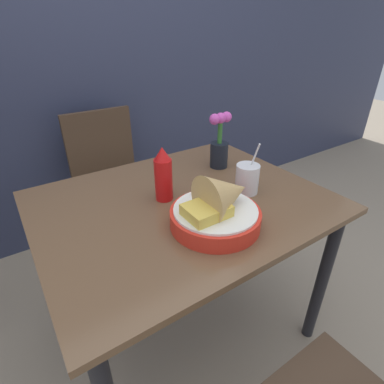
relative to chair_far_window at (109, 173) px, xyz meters
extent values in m
plane|color=gray|center=(0.02, -0.80, -0.53)|extent=(12.00, 12.00, 0.00)
cube|color=#2D334C|center=(0.02, 0.30, 0.77)|extent=(7.00, 0.06, 2.60)
cube|color=brown|center=(0.02, -0.80, 0.19)|extent=(1.06, 0.86, 0.02)
cylinder|color=black|center=(0.49, -1.17, -0.18)|extent=(0.05, 0.05, 0.71)
cylinder|color=black|center=(-0.45, -0.44, -0.18)|extent=(0.05, 0.05, 0.71)
cylinder|color=black|center=(0.49, -0.44, -0.18)|extent=(0.05, 0.05, 0.71)
cylinder|color=#473323|center=(0.18, -1.39, -0.31)|extent=(0.03, 0.03, 0.44)
cylinder|color=#473323|center=(-0.18, -0.28, -0.31)|extent=(0.03, 0.03, 0.44)
cylinder|color=#473323|center=(0.18, -0.28, -0.31)|extent=(0.03, 0.03, 0.44)
cylinder|color=#473323|center=(-0.18, 0.08, -0.31)|extent=(0.03, 0.03, 0.44)
cylinder|color=#473323|center=(0.18, 0.08, -0.31)|extent=(0.03, 0.03, 0.44)
cube|color=#473323|center=(0.00, -0.10, -0.08)|extent=(0.40, 0.40, 0.02)
cube|color=#473323|center=(0.00, 0.09, 0.15)|extent=(0.40, 0.03, 0.43)
cylinder|color=red|center=(0.03, -1.00, 0.23)|extent=(0.30, 0.30, 0.06)
cylinder|color=white|center=(0.03, -1.00, 0.26)|extent=(0.27, 0.27, 0.01)
cone|color=tan|center=(0.06, -1.00, 0.31)|extent=(0.16, 0.16, 0.16)
cube|color=#E5C14C|center=(-0.03, -1.02, 0.28)|extent=(0.13, 0.11, 0.04)
cylinder|color=red|center=(-0.03, -0.76, 0.28)|extent=(0.07, 0.07, 0.16)
cone|color=red|center=(-0.03, -0.76, 0.39)|extent=(0.06, 0.06, 0.05)
cylinder|color=silver|center=(0.26, -0.89, 0.26)|extent=(0.09, 0.09, 0.12)
cylinder|color=black|center=(0.26, -0.89, 0.25)|extent=(0.08, 0.08, 0.09)
cylinder|color=white|center=(0.28, -0.89, 0.31)|extent=(0.01, 0.07, 0.20)
cylinder|color=black|center=(0.33, -0.64, 0.26)|extent=(0.08, 0.08, 0.12)
cylinder|color=#33722D|center=(0.33, -0.64, 0.37)|extent=(0.02, 0.02, 0.10)
sphere|color=#D14CB2|center=(0.33, -0.64, 0.43)|extent=(0.05, 0.05, 0.05)
sphere|color=#D14CB2|center=(0.29, -0.64, 0.43)|extent=(0.05, 0.05, 0.05)
sphere|color=#D14CB2|center=(0.36, -0.64, 0.43)|extent=(0.05, 0.05, 0.05)
camera|label=1|loc=(-0.50, -1.64, 0.78)|focal=28.00mm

